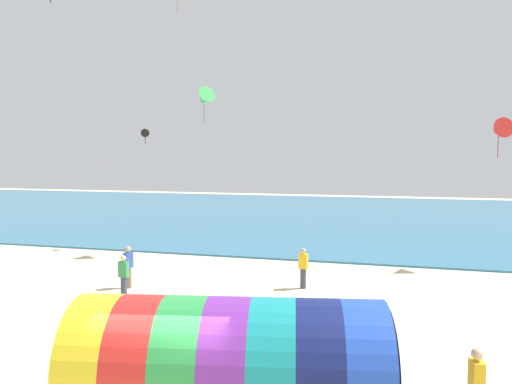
% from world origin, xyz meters
% --- Properties ---
extents(sea, '(120.00, 40.00, 0.10)m').
position_xyz_m(sea, '(0.00, 36.14, 0.05)').
color(sea, teal).
rests_on(sea, ground).
extents(giant_inflatable_tube, '(6.47, 3.76, 2.66)m').
position_xyz_m(giant_inflatable_tube, '(1.06, 0.17, 1.33)').
color(giant_inflatable_tube, yellow).
rests_on(giant_inflatable_tube, ground).
extents(kite_black_delta, '(0.71, 0.75, 0.97)m').
position_xyz_m(kite_black_delta, '(-10.06, 17.94, 6.81)').
color(kite_black_delta, black).
extents(kite_red_delta, '(1.29, 1.40, 1.94)m').
position_xyz_m(kite_red_delta, '(9.03, 17.79, 6.69)').
color(kite_red_delta, red).
extents(kite_green_delta, '(1.60, 1.61, 1.98)m').
position_xyz_m(kite_green_delta, '(-6.16, 17.46, 8.62)').
color(kite_green_delta, green).
extents(bystander_near_water, '(0.38, 0.26, 1.67)m').
position_xyz_m(bystander_near_water, '(0.62, 11.03, 0.85)').
color(bystander_near_water, '#383D56').
rests_on(bystander_near_water, ground).
extents(bystander_mid_beach, '(0.32, 0.41, 1.73)m').
position_xyz_m(bystander_mid_beach, '(-6.32, 9.20, 0.89)').
color(bystander_mid_beach, '#726651').
rests_on(bystander_mid_beach, ground).
extents(bystander_far_left, '(0.36, 0.24, 1.64)m').
position_xyz_m(bystander_far_left, '(-5.78, 7.89, 0.83)').
color(bystander_far_left, '#383D56').
rests_on(bystander_far_left, ground).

